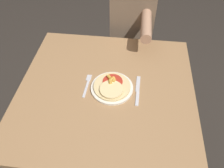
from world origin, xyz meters
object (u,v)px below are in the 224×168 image
at_px(pizza, 112,86).
at_px(fork, 87,84).
at_px(knife, 138,91).
at_px(person_diner, 132,26).
at_px(plate, 112,88).
at_px(dining_table, 106,101).

relative_size(pizza, fork, 1.21).
distance_m(fork, knife, 0.30).
xyz_separation_m(knife, person_diner, (-0.07, 0.69, -0.03)).
xyz_separation_m(plate, pizza, (-0.00, -0.00, 0.02)).
distance_m(pizza, knife, 0.15).
bearing_deg(dining_table, person_diner, 80.74).
relative_size(dining_table, plate, 4.16).
relative_size(plate, knife, 1.11).
relative_size(plate, pizza, 1.15).
bearing_deg(person_diner, dining_table, -99.26).
bearing_deg(dining_table, pizza, 5.06).
distance_m(dining_table, knife, 0.22).
xyz_separation_m(dining_table, pizza, (0.03, 0.00, 0.14)).
xyz_separation_m(plate, knife, (0.15, -0.00, -0.00)).
bearing_deg(knife, fork, 176.61).
xyz_separation_m(dining_table, knife, (0.18, 0.00, 0.12)).
bearing_deg(fork, pizza, -7.40).
height_order(dining_table, fork, fork).
bearing_deg(plate, dining_table, -168.54).
distance_m(pizza, fork, 0.15).
xyz_separation_m(dining_table, fork, (-0.11, 0.02, 0.12)).
bearing_deg(pizza, plate, 83.45).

